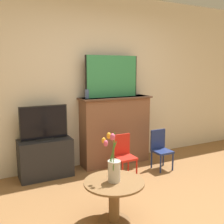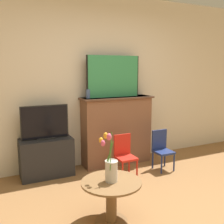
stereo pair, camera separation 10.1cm
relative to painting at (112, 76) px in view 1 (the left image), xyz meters
The scene contains 10 objects.
wall_back 0.34m from the painting, 146.16° to the left, with size 8.00×0.06×2.70m.
fireplace_mantel 0.86m from the painting, ahead, with size 1.19×0.36×1.10m.
painting is the anchor object (origin of this frame).
mantel_candle 0.50m from the painting, behind, with size 0.06×0.06×0.14m.
tv_stand 1.59m from the painting, behind, with size 0.74×0.37×0.55m.
tv_monitor 1.27m from the painting, behind, with size 0.67×0.12×0.48m.
chair_red 1.22m from the painting, 98.84° to the right, with size 0.27×0.27×0.61m.
chair_blue 1.34m from the painting, 43.69° to the right, with size 0.27×0.27×0.61m.
side_table 2.04m from the painting, 116.50° to the right, with size 0.61×0.61×0.44m.
vase_tulips 1.89m from the painting, 116.76° to the right, with size 0.16×0.24×0.52m.
Camera 1 is at (-1.62, -1.74, 1.55)m, focal length 42.00 mm.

